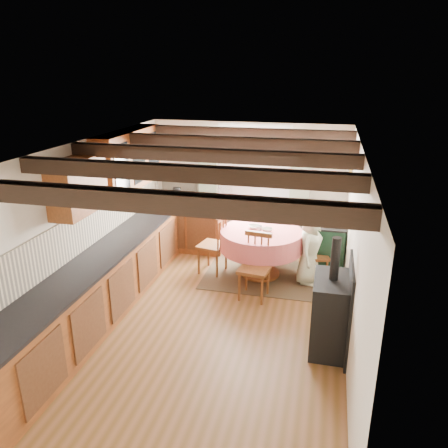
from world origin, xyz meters
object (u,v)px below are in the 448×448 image
(dining_table, at_px, (261,254))
(child_far, at_px, (269,229))
(chair_left, at_px, (212,243))
(cup, at_px, (259,229))
(chair_right, at_px, (316,254))
(aga_range, at_px, (325,244))
(chair_near, at_px, (254,267))
(cast_iron_stove, at_px, (332,295))
(child_right, at_px, (310,248))

(dining_table, distance_m, child_far, 0.79)
(chair_left, xyz_separation_m, cup, (0.80, -0.05, 0.34))
(chair_right, xyz_separation_m, cup, (-0.92, -0.17, 0.41))
(dining_table, xyz_separation_m, chair_right, (0.89, 0.09, 0.05))
(chair_right, relative_size, aga_range, 0.94)
(child_far, height_order, cup, child_far)
(chair_near, distance_m, chair_right, 1.22)
(dining_table, bearing_deg, chair_right, 5.89)
(chair_near, relative_size, cast_iron_stove, 0.69)
(cast_iron_stove, height_order, child_far, cast_iron_stove)
(dining_table, distance_m, aga_range, 1.17)
(chair_near, xyz_separation_m, child_far, (0.00, 1.53, 0.07))
(child_far, bearing_deg, dining_table, 88.23)
(chair_left, relative_size, aga_range, 1.07)
(dining_table, distance_m, chair_left, 0.83)
(chair_left, bearing_deg, child_right, 100.61)
(cup, bearing_deg, chair_left, 176.54)
(dining_table, relative_size, aga_range, 1.38)
(dining_table, height_order, child_far, child_far)
(chair_right, relative_size, child_far, 0.79)
(child_right, bearing_deg, aga_range, -8.46)
(cast_iron_stove, height_order, cup, cast_iron_stove)
(chair_near, relative_size, child_far, 0.88)
(chair_right, bearing_deg, aga_range, -32.24)
(chair_right, height_order, child_right, child_right)
(chair_near, bearing_deg, dining_table, 98.95)
(chair_left, xyz_separation_m, child_far, (0.85, 0.79, 0.06))
(aga_range, height_order, cup, cup)
(cast_iron_stove, distance_m, cup, 2.09)
(chair_near, distance_m, aga_range, 1.66)
(dining_table, bearing_deg, cast_iron_stove, -57.78)
(cast_iron_stove, xyz_separation_m, child_far, (-1.11, 2.57, -0.16))
(aga_range, bearing_deg, cup, -148.83)
(aga_range, xyz_separation_m, child_right, (-0.24, -0.61, 0.16))
(dining_table, distance_m, chair_right, 0.90)
(chair_left, bearing_deg, cast_iron_stove, 59.35)
(chair_near, distance_m, cup, 0.78)
(cup, bearing_deg, cast_iron_stove, -56.11)
(dining_table, xyz_separation_m, cast_iron_stove, (1.14, -1.80, 0.33))
(child_far, height_order, child_right, child_right)
(aga_range, relative_size, child_right, 0.81)
(aga_range, bearing_deg, child_right, -111.13)
(aga_range, relative_size, child_far, 0.85)
(chair_near, height_order, chair_right, chair_near)
(chair_left, distance_m, child_far, 1.16)
(dining_table, xyz_separation_m, aga_range, (1.03, 0.56, 0.04))
(chair_right, bearing_deg, dining_table, 79.59)
(dining_table, height_order, cast_iron_stove, cast_iron_stove)
(cast_iron_stove, xyz_separation_m, cup, (-1.16, 1.73, 0.13))
(dining_table, xyz_separation_m, cup, (-0.03, -0.07, 0.46))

